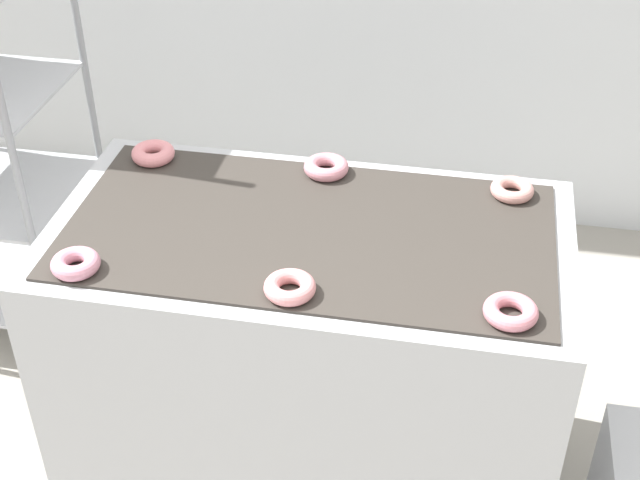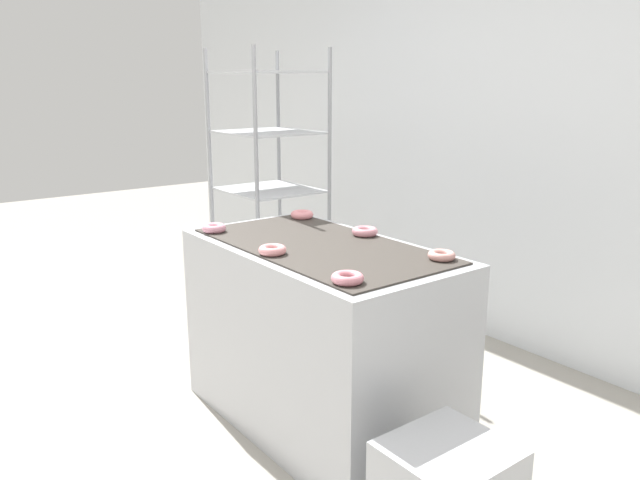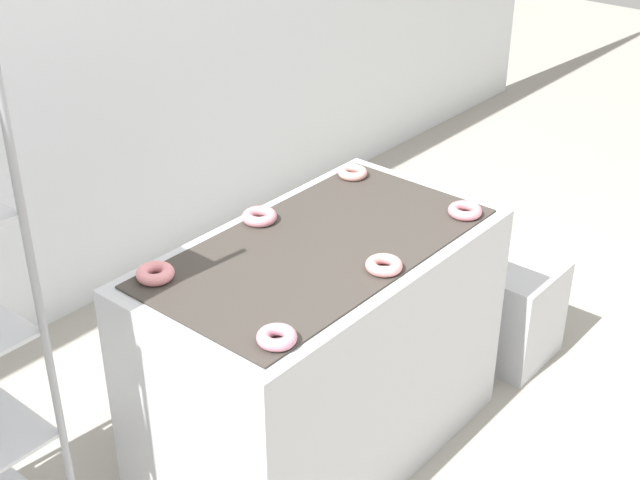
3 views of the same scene
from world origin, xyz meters
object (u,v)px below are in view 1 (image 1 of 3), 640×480
object	(u,v)px
donut_near_right	(511,312)
fryer_machine	(310,359)
donut_far_left	(153,153)
donut_far_right	(512,190)
donut_near_left	(76,264)
donut_far_center	(326,167)
donut_near_center	(290,287)

from	to	relation	value
donut_near_right	fryer_machine	bearing A→B (deg)	153.13
donut_near_right	donut_far_left	size ratio (longest dim) A/B	1.00
fryer_machine	donut_far_right	xyz separation A→B (m)	(0.49, 0.25, 0.46)
donut_far_left	donut_far_right	distance (m)	0.99
fryer_machine	donut_far_right	world-z (taller)	donut_far_right
donut_near_left	donut_far_center	size ratio (longest dim) A/B	0.94
fryer_machine	donut_far_left	distance (m)	0.72
donut_near_right	donut_far_left	world-z (taller)	donut_far_left
fryer_machine	donut_far_right	size ratio (longest dim) A/B	11.55
donut_far_left	donut_far_right	xyz separation A→B (m)	(0.99, -0.00, -0.00)
donut_near_right	donut_near_left	bearing A→B (deg)	-179.23
donut_near_right	donut_far_right	world-z (taller)	donut_near_right
donut_far_left	donut_far_center	distance (m)	0.49
fryer_machine	donut_near_right	world-z (taller)	donut_near_right
fryer_machine	donut_near_left	distance (m)	0.73
fryer_machine	donut_far_center	world-z (taller)	donut_far_center
donut_near_center	donut_far_right	xyz separation A→B (m)	(0.49, 0.51, -0.00)
donut_near_left	donut_far_right	distance (m)	1.12
fryer_machine	donut_near_center	size ratio (longest dim) A/B	11.04
donut_near_right	donut_far_right	xyz separation A→B (m)	(-0.00, 0.50, -0.00)
donut_far_left	fryer_machine	bearing A→B (deg)	-27.27
fryer_machine	donut_near_left	bearing A→B (deg)	-152.14
donut_near_right	donut_far_center	distance (m)	0.73
donut_near_right	donut_far_center	size ratio (longest dim) A/B	0.98
donut_near_left	donut_far_center	bearing A→B (deg)	47.31
fryer_machine	donut_far_center	distance (m)	0.54
donut_near_right	donut_far_center	world-z (taller)	donut_far_center
donut_near_left	fryer_machine	bearing A→B (deg)	27.86
donut_near_left	donut_far_left	bearing A→B (deg)	89.24
donut_far_left	donut_far_right	size ratio (longest dim) A/B	1.06
donut_far_left	donut_near_center	bearing A→B (deg)	-45.63
donut_near_left	donut_near_right	bearing A→B (deg)	0.77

